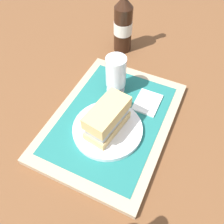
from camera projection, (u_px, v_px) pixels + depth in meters
ground_plane at (112, 123)px, 0.70m from camera, size 3.00×3.00×0.00m
tray at (112, 121)px, 0.69m from camera, size 0.44×0.32×0.02m
placemat at (112, 118)px, 0.68m from camera, size 0.38×0.27×0.00m
plate at (108, 129)px, 0.65m from camera, size 0.19×0.19×0.01m
sandwich at (108, 117)px, 0.62m from camera, size 0.14×0.08×0.08m
beer_glass at (116, 74)px, 0.70m from camera, size 0.06×0.06×0.12m
napkin_folded at (147, 102)px, 0.72m from camera, size 0.09×0.07×0.01m
beer_bottle at (123, 24)px, 0.83m from camera, size 0.07×0.07×0.27m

